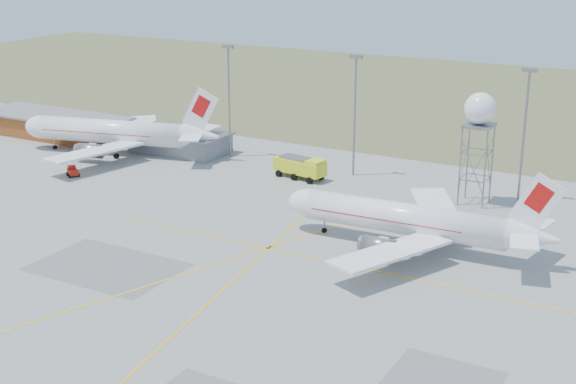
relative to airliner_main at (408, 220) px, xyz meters
The scene contains 12 objects.
ground 40.72m from the airliner_main, 104.43° to the right, with size 400.00×400.00×0.00m, color #9E9E99.
grass_strip 101.32m from the airliner_main, 95.73° to the left, with size 400.00×120.00×0.03m, color #535C32.
building_orange 88.11m from the airliner_main, 165.04° to the left, with size 33.00×12.00×4.30m.
building_grey 60.43m from the airliner_main, 155.82° to the left, with size 19.00×10.00×3.90m.
mast_a 53.08m from the airliner_main, 149.34° to the left, with size 2.20×0.50×20.50m.
mast_b 34.46m from the airliner_main, 126.94° to the left, with size 2.20×0.50×20.50m.
mast_c 29.08m from the airliner_main, 73.55° to the left, with size 2.20×0.50×20.50m.
airliner_main is the anchor object (origin of this frame).
airliner_far 67.10m from the airliner_main, 164.64° to the left, with size 38.97×37.12×13.38m.
radar_tower 22.87m from the airliner_main, 84.12° to the left, with size 4.73×4.73×17.12m.
fire_truck 34.07m from the airliner_main, 142.52° to the left, with size 9.64×4.98×3.70m.
baggage_tug 61.68m from the airliner_main, behind, with size 2.71×2.63×1.76m.
Camera 1 is at (44.12, -54.02, 39.30)m, focal length 50.00 mm.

